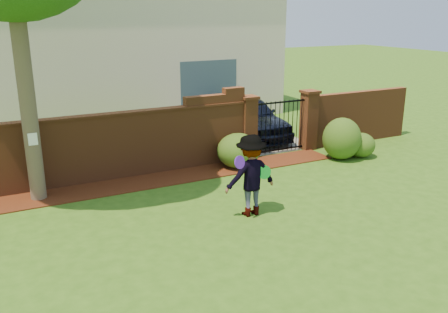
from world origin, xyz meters
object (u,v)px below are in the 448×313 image
car (250,118)px  man (251,176)px  frisbee_purple (240,162)px  frisbee_green (264,172)px

car → man: man is taller
car → man: bearing=-117.9°
frisbee_purple → frisbee_green: frisbee_purple is taller
man → frisbee_purple: size_ratio=6.52×
car → frisbee_purple: bearing=-119.9°
car → man: size_ratio=2.38×
car → frisbee_purple: (-3.65, -5.89, 0.60)m
car → frisbee_green: size_ratio=14.33×
man → frisbee_green: size_ratio=6.02×
frisbee_purple → frisbee_green: 0.74m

